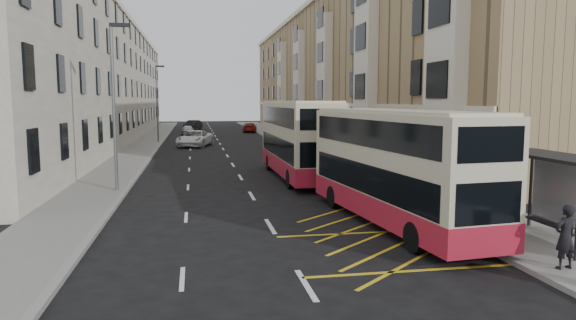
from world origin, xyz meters
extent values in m
plane|color=black|center=(0.00, 0.00, 0.00)|extent=(200.00, 200.00, 0.00)
cube|color=slate|center=(8.00, 30.00, 0.07)|extent=(4.00, 120.00, 0.15)
cube|color=slate|center=(-7.50, 30.00, 0.07)|extent=(3.00, 120.00, 0.15)
cube|color=gray|center=(6.00, 30.00, 0.07)|extent=(0.25, 120.00, 0.15)
cube|color=gray|center=(-6.00, 30.00, 0.07)|extent=(0.25, 120.00, 0.15)
cube|color=tan|center=(15.00, 45.50, 7.50)|extent=(10.00, 79.00, 15.00)
cube|color=silver|center=(9.97, 45.50, 4.00)|extent=(0.18, 79.00, 0.50)
cube|color=silver|center=(9.90, 45.50, 15.00)|extent=(0.40, 79.00, 0.50)
cube|color=silver|center=(9.65, 10.00, 7.50)|extent=(0.80, 3.20, 10.00)
cube|color=silver|center=(9.65, 22.00, 7.50)|extent=(0.80, 3.20, 10.00)
cube|color=silver|center=(9.65, 34.00, 7.50)|extent=(0.80, 3.20, 10.00)
cube|color=silver|center=(9.65, 46.00, 7.50)|extent=(0.80, 3.20, 10.00)
cube|color=silver|center=(9.65, 58.00, 7.50)|extent=(0.80, 3.20, 10.00)
cube|color=#540716|center=(9.95, 14.00, 1.70)|extent=(0.20, 1.60, 3.00)
cube|color=#540716|center=(9.95, 26.00, 1.70)|extent=(0.20, 1.60, 3.00)
cube|color=#540716|center=(9.95, 38.00, 1.70)|extent=(0.20, 1.60, 3.00)
cube|color=#540716|center=(9.95, 50.00, 1.70)|extent=(0.20, 1.60, 3.00)
cube|color=#540716|center=(9.95, 62.00, 1.70)|extent=(0.20, 1.60, 3.00)
cube|color=beige|center=(-13.50, 45.50, 6.50)|extent=(9.00, 79.00, 13.00)
cube|color=silver|center=(-8.97, 45.50, 13.00)|extent=(0.30, 79.00, 0.50)
cube|color=black|center=(7.56, 1.90, 1.45)|extent=(0.08, 0.08, 2.60)
cube|color=black|center=(8.84, 1.90, 1.45)|extent=(0.08, 0.08, 2.60)
cube|color=black|center=(8.20, 0.00, 2.80)|extent=(1.65, 4.25, 0.10)
cube|color=#93A2A6|center=(8.87, 0.00, 1.58)|extent=(0.04, 3.60, 1.95)
cube|color=black|center=(8.45, 0.60, 0.60)|extent=(0.35, 1.60, 0.06)
cylinder|color=red|center=(6.25, 2.50, 0.65)|extent=(0.06, 0.06, 1.00)
cylinder|color=red|center=(6.25, 5.75, 0.65)|extent=(0.06, 0.06, 1.00)
cylinder|color=red|center=(6.25, 9.00, 0.65)|extent=(0.06, 0.06, 1.00)
cube|color=red|center=(6.25, 5.75, 1.13)|extent=(0.05, 6.50, 0.06)
cube|color=red|center=(6.25, 5.75, 0.70)|extent=(0.05, 6.50, 0.06)
cylinder|color=slate|center=(-6.40, 12.00, 4.15)|extent=(0.16, 0.16, 8.00)
cube|color=black|center=(-6.00, 12.00, 8.05)|extent=(0.90, 0.18, 0.18)
cylinder|color=slate|center=(-6.40, 42.00, 4.15)|extent=(0.16, 0.16, 8.00)
cube|color=black|center=(-6.00, 42.00, 8.05)|extent=(0.90, 0.18, 0.18)
cube|color=beige|center=(4.46, 3.44, 2.20)|extent=(3.38, 10.60, 3.74)
cube|color=#B01A2F|center=(4.46, 3.44, 0.76)|extent=(3.41, 10.63, 0.85)
cube|color=black|center=(4.46, 3.44, 1.75)|extent=(3.33, 9.77, 1.04)
cube|color=black|center=(4.46, 3.44, 3.36)|extent=(3.33, 9.77, 0.95)
cube|color=beige|center=(4.46, 3.44, 4.11)|extent=(3.24, 10.17, 0.11)
cube|color=black|center=(3.95, 8.60, 1.80)|extent=(2.01, 0.27, 1.23)
cube|color=black|center=(3.95, 8.60, 3.74)|extent=(1.66, 0.24, 0.43)
cube|color=black|center=(4.97, -1.73, 1.80)|extent=(2.01, 0.27, 1.14)
cylinder|color=black|center=(3.07, 6.65, 0.47)|extent=(0.36, 0.97, 0.95)
cylinder|color=black|center=(5.20, 6.86, 0.47)|extent=(0.36, 0.97, 0.95)
cylinder|color=black|center=(3.72, 0.02, 0.47)|extent=(0.36, 0.97, 0.95)
cylinder|color=black|center=(5.85, 0.22, 0.47)|extent=(0.36, 0.97, 0.95)
cube|color=beige|center=(3.29, 15.23, 2.37)|extent=(2.62, 11.21, 4.02)
cube|color=#B01A2F|center=(3.29, 15.23, 0.81)|extent=(2.65, 11.24, 0.92)
cube|color=black|center=(3.29, 15.23, 1.88)|extent=(2.65, 10.32, 1.12)
cube|color=black|center=(3.29, 15.23, 3.61)|extent=(2.65, 10.32, 1.02)
cube|color=beige|center=(3.29, 15.23, 4.42)|extent=(2.51, 10.76, 0.12)
cube|color=black|center=(3.25, 20.81, 1.93)|extent=(2.16, 0.10, 1.32)
cube|color=black|center=(3.25, 20.81, 4.02)|extent=(1.78, 0.09, 0.46)
cube|color=black|center=(3.33, 9.66, 1.93)|extent=(2.16, 0.10, 1.22)
cylinder|color=black|center=(2.12, 18.81, 0.51)|extent=(0.29, 1.02, 1.02)
cylinder|color=black|center=(4.42, 18.82, 0.51)|extent=(0.29, 1.02, 1.02)
cylinder|color=black|center=(2.16, 11.64, 0.51)|extent=(0.29, 1.02, 1.02)
cylinder|color=black|center=(4.46, 11.66, 0.51)|extent=(0.29, 1.02, 1.02)
imported|color=black|center=(6.76, -2.44, 1.00)|extent=(0.66, 0.48, 1.70)
imported|color=black|center=(6.35, 4.56, 1.10)|extent=(1.20, 0.97, 1.91)
imported|color=white|center=(-2.56, 37.24, 0.78)|extent=(4.03, 6.11, 1.56)
imported|color=#B3B5BB|center=(-3.43, 54.80, 0.63)|extent=(1.94, 3.88, 1.27)
imported|color=black|center=(-2.80, 66.11, 0.74)|extent=(3.07, 4.79, 1.49)
imported|color=maroon|center=(5.20, 59.14, 0.66)|extent=(2.56, 4.80, 1.32)
camera|label=1|loc=(-2.62, -13.85, 4.50)|focal=32.00mm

